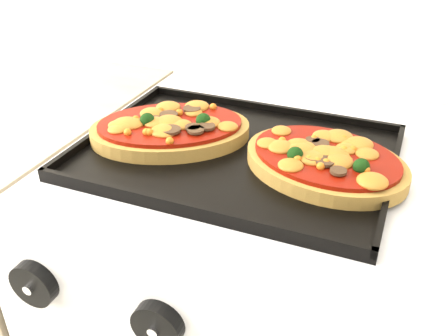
% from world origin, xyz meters
% --- Properties ---
extents(control_panel, '(0.60, 0.02, 0.09)m').
position_xyz_m(control_panel, '(0.02, 1.39, 0.85)').
color(control_panel, silver).
rests_on(control_panel, stove).
extents(knob_left, '(0.06, 0.02, 0.06)m').
position_xyz_m(knob_left, '(-0.17, 1.37, 0.85)').
color(knob_left, black).
rests_on(knob_left, control_panel).
extents(knob_center, '(0.06, 0.02, 0.06)m').
position_xyz_m(knob_center, '(0.00, 1.37, 0.85)').
color(knob_center, black).
rests_on(knob_center, control_panel).
extents(baking_tray, '(0.46, 0.34, 0.02)m').
position_xyz_m(baking_tray, '(-0.02, 1.66, 0.92)').
color(baking_tray, black).
rests_on(baking_tray, stove).
extents(pizza_left, '(0.30, 0.27, 0.04)m').
position_xyz_m(pizza_left, '(-0.13, 1.67, 0.94)').
color(pizza_left, '#A97D3A').
rests_on(pizza_left, baking_tray).
extents(pizza_right, '(0.28, 0.24, 0.03)m').
position_xyz_m(pizza_right, '(0.12, 1.66, 0.94)').
color(pizza_right, '#A97D3A').
rests_on(pizza_right, baking_tray).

